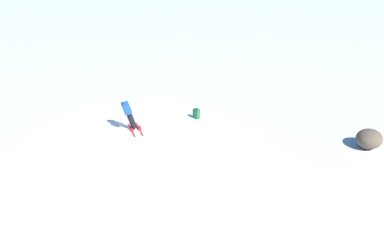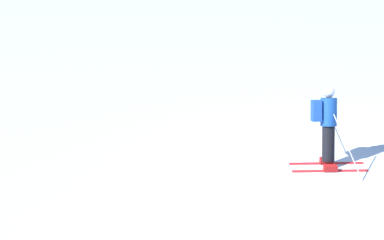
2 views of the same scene
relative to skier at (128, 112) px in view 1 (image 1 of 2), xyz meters
The scene contains 4 objects.
ground_plane 0.99m from the skier, 162.51° to the left, with size 300.00×300.00×0.00m, color white.
skier is the anchor object (origin of this frame).
spare_backpack 3.48m from the skier, 155.58° to the left, with size 0.25×0.32×0.50m.
exposed_boulder_0 10.32m from the skier, 120.43° to the left, with size 1.21×1.03×0.79m, color brown.
Camera 1 is at (10.54, 12.01, 7.11)m, focal length 35.00 mm.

